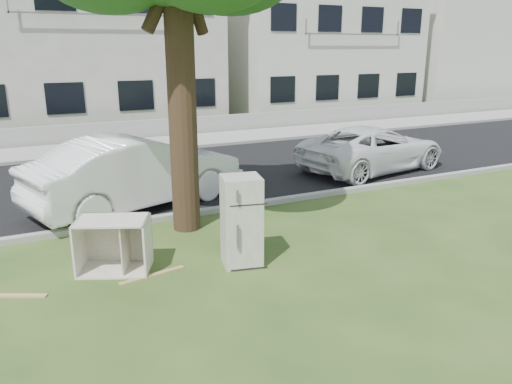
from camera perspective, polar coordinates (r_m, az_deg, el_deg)
name	(u,v)px	position (r m, az deg, el deg)	size (l,w,h in m)	color
ground	(242,257)	(8.76, -1.61, -7.41)	(120.00, 120.00, 0.00)	#294D1B
road	(153,178)	(14.16, -11.73, 1.56)	(120.00, 7.00, 0.01)	black
kerb_near	(195,216)	(10.89, -6.96, -2.70)	(120.00, 0.18, 0.12)	gray
kerb_far	(126,155)	(17.54, -14.68, 4.16)	(120.00, 0.18, 0.12)	gray
sidewalk	(117,147)	(18.94, -15.59, 4.98)	(120.00, 2.80, 0.01)	gray
low_wall	(108,131)	(20.44, -16.53, 6.68)	(120.00, 0.15, 0.70)	gray
townhouse_center	(83,42)	(25.04, -19.21, 15.88)	(11.22, 8.16, 7.44)	beige
townhouse_right	(307,49)	(29.16, 5.85, 16.00)	(10.20, 8.16, 6.84)	beige
filler_right	(477,52)	(38.73, 23.94, 14.46)	(16.00, 9.00, 6.40)	beige
fridge	(241,221)	(8.23, -1.67, -3.33)	(0.62, 0.58, 1.52)	beige
cabinet	(114,245)	(8.42, -15.94, -5.85)	(1.13, 0.70, 0.88)	beige
plank_a	(152,275)	(8.24, -11.76, -9.28)	(1.10, 0.09, 0.02)	tan
plank_b	(12,296)	(8.27, -26.08, -10.59)	(1.01, 0.10, 0.02)	tan
plank_c	(95,265)	(8.86, -17.95, -7.89)	(0.85, 0.10, 0.02)	#A3875A
car_center	(137,172)	(11.57, -13.45, 2.28)	(1.72, 4.93, 1.62)	white
car_right	(373,148)	(15.06, 13.22, 4.87)	(2.17, 4.70, 1.31)	white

